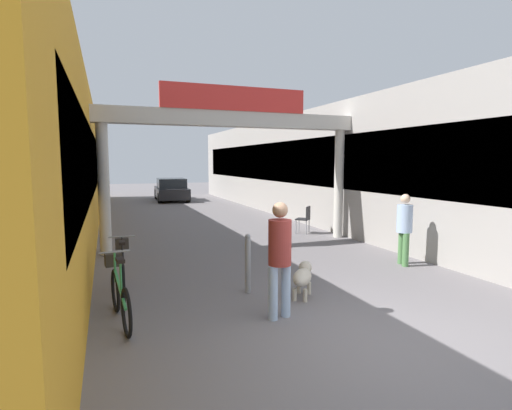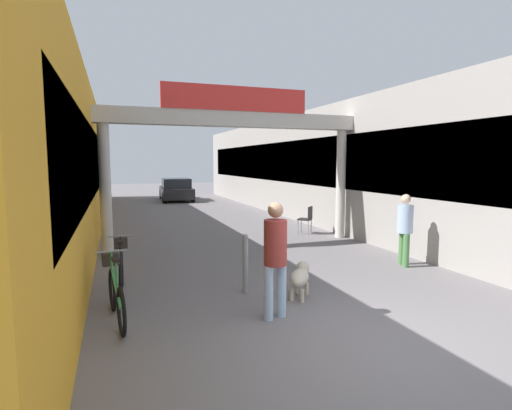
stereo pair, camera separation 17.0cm
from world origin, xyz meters
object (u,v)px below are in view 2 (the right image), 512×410
Objects in this scene: dog_on_leash at (300,277)px; bicycle_black_second at (121,268)px; bicycle_green_nearest at (115,291)px; parked_car_black at (176,190)px; bollard_post_metal at (245,263)px; pedestrian_companion at (405,225)px; cafe_chair_black_nearer at (307,217)px; pedestrian_with_dog at (275,252)px.

bicycle_black_second reaches higher than dog_on_leash.
parked_car_black reaches higher than bicycle_green_nearest.
dog_on_leash is 18.11m from parked_car_black.
bollard_post_metal is at bearing 13.72° from bicycle_green_nearest.
pedestrian_companion is 3.96m from bollard_post_metal.
pedestrian_companion is 4.31m from cafe_chair_black_nearer.
pedestrian_companion is 0.95× the size of bicycle_green_nearest.
pedestrian_with_dog is at bearing -87.56° from bollard_post_metal.
dog_on_leash is (-3.08, -1.09, -0.56)m from pedestrian_companion.
bollard_post_metal reaches higher than bicycle_green_nearest.
pedestrian_with_dog is 1.64× the size of bollard_post_metal.
cafe_chair_black_nearer is (3.62, 6.12, -0.46)m from pedestrian_with_dog.
bollard_post_metal reaches higher than dog_on_leash.
pedestrian_with_dog reaches higher than parked_car_black.
cafe_chair_black_nearer is (2.85, 5.38, 0.19)m from dog_on_leash.
bicycle_green_nearest is at bearing -100.98° from parked_car_black.
cafe_chair_black_nearer is 12.93m from parked_car_black.
cafe_chair_black_nearer is at bearing 62.11° from dog_on_leash.
cafe_chair_black_nearer is (3.67, 4.86, 0.00)m from bollard_post_metal.
bollard_post_metal is (-0.05, 1.26, -0.46)m from pedestrian_with_dog.
bicycle_green_nearest is 1.89× the size of cafe_chair_black_nearer.
bicycle_black_second is (0.10, 1.27, 0.00)m from bicycle_green_nearest.
bollard_post_metal is (-0.82, 0.52, 0.18)m from dog_on_leash.
parked_car_black is at bearing 85.64° from bollard_post_metal.
cafe_chair_black_nearer is (5.74, 4.12, 0.10)m from bicycle_black_second.
bollard_post_metal is 0.26× the size of parked_car_black.
dog_on_leash is at bearing -23.45° from bicycle_black_second.
parked_car_black reaches higher than cafe_chair_black_nearer.
pedestrian_companion is at bearing 8.29° from bollard_post_metal.
pedestrian_with_dog reaches higher than bicycle_green_nearest.
bicycle_green_nearest is 0.41× the size of parked_car_black.
bicycle_black_second is (-2.89, 1.25, 0.08)m from dog_on_leash.
bicycle_black_second is 0.41× the size of parked_car_black.
parked_car_black is (3.41, 16.84, 0.21)m from bicycle_black_second.
pedestrian_companion is 1.80× the size of cafe_chair_black_nearer.
bicycle_black_second reaches higher than cafe_chair_black_nearer.
cafe_chair_black_nearer is at bearing 59.43° from pedestrian_with_dog.
pedestrian_with_dog is 4.26m from pedestrian_companion.
pedestrian_with_dog is 0.42× the size of parked_car_black.
bicycle_black_second is 1.90× the size of cafe_chair_black_nearer.
bollard_post_metal is 17.63m from parked_car_black.
bollard_post_metal is (-3.91, -0.57, -0.38)m from pedestrian_companion.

